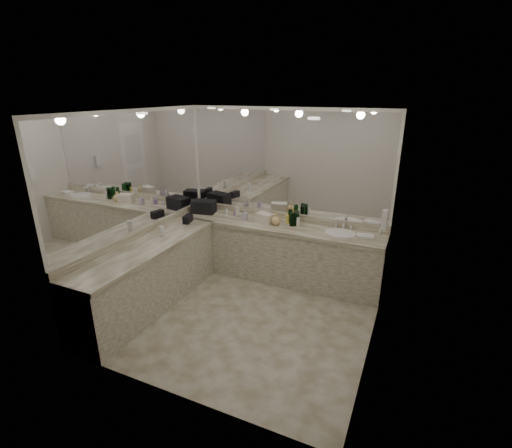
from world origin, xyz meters
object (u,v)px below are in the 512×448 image
at_px(cream_cosmetic_case, 265,218).
at_px(soap_bottle_a, 238,210).
at_px(sink, 340,234).
at_px(hand_towel, 365,236).
at_px(black_toiletry_bag, 204,206).
at_px(soap_bottle_b, 245,215).
at_px(soap_bottle_c, 276,219).
at_px(wall_phone, 384,220).

xyz_separation_m(cream_cosmetic_case, soap_bottle_a, (-0.52, 0.11, 0.03)).
relative_size(sink, hand_towel, 1.91).
xyz_separation_m(sink, black_toiletry_bag, (-2.29, 0.03, 0.11)).
bearing_deg(soap_bottle_a, cream_cosmetic_case, -11.44).
relative_size(hand_towel, soap_bottle_b, 1.41).
height_order(black_toiletry_bag, soap_bottle_c, black_toiletry_bag).
distance_m(cream_cosmetic_case, hand_towel, 1.51).
bearing_deg(wall_phone, sink, 140.43).
bearing_deg(hand_towel, soap_bottle_a, 176.97).
relative_size(soap_bottle_a, soap_bottle_c, 1.15).
height_order(cream_cosmetic_case, soap_bottle_a, soap_bottle_a).
height_order(black_toiletry_bag, soap_bottle_a, black_toiletry_bag).
bearing_deg(black_toiletry_bag, soap_bottle_b, -3.21).
distance_m(black_toiletry_bag, hand_towel, 2.64).
distance_m(black_toiletry_bag, soap_bottle_b, 0.78).
relative_size(sink, soap_bottle_b, 2.69).
relative_size(wall_phone, soap_bottle_b, 1.47).
bearing_deg(cream_cosmetic_case, wall_phone, 0.96).
bearing_deg(black_toiletry_bag, cream_cosmetic_case, -2.57).
bearing_deg(soap_bottle_c, soap_bottle_b, 177.12).
height_order(sink, hand_towel, hand_towel).
xyz_separation_m(cream_cosmetic_case, hand_towel, (1.51, -0.00, -0.06)).
height_order(sink, wall_phone, wall_phone).
relative_size(soap_bottle_a, soap_bottle_b, 1.30).
relative_size(black_toiletry_bag, hand_towel, 1.64).
height_order(wall_phone, soap_bottle_a, wall_phone).
xyz_separation_m(black_toiletry_bag, soap_bottle_a, (0.60, 0.05, -0.00)).
xyz_separation_m(black_toiletry_bag, hand_towel, (2.64, -0.05, -0.09)).
xyz_separation_m(sink, wall_phone, (0.61, -0.50, 0.46)).
height_order(sink, soap_bottle_c, soap_bottle_c).
distance_m(hand_towel, soap_bottle_b, 1.86).
bearing_deg(wall_phone, cream_cosmetic_case, 164.83).
relative_size(sink, soap_bottle_a, 2.07).
distance_m(wall_phone, soap_bottle_b, 2.20).
height_order(hand_towel, soap_bottle_b, soap_bottle_b).
bearing_deg(sink, soap_bottle_b, -179.49).
relative_size(cream_cosmetic_case, hand_towel, 1.14).
bearing_deg(soap_bottle_a, black_toiletry_bag, -174.80).
xyz_separation_m(wall_phone, soap_bottle_b, (-2.12, 0.49, -0.37)).
bearing_deg(wall_phone, soap_bottle_a, 165.67).
distance_m(soap_bottle_a, soap_bottle_b, 0.20).
bearing_deg(cream_cosmetic_case, sink, 17.14).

